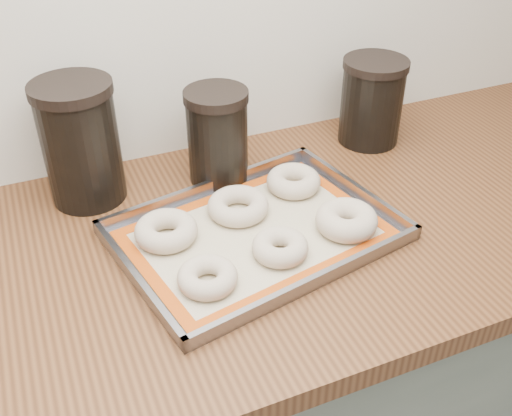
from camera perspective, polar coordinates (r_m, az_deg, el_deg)
name	(u,v)px	position (r m, az deg, el deg)	size (l,w,h in m)	color
cabinet	(322,375)	(1.44, 6.32, -15.54)	(3.00, 0.65, 0.86)	slate
countertop	(338,218)	(1.13, 7.78, -0.93)	(3.06, 0.68, 0.04)	brown
baking_tray	(256,233)	(1.03, 0.00, -2.39)	(0.51, 0.41, 0.03)	gray
baking_mat	(256,234)	(1.04, 0.00, -2.48)	(0.47, 0.37, 0.00)	#C6B793
bagel_front_left	(208,277)	(0.93, -4.64, -6.59)	(0.09, 0.09, 0.03)	beige
bagel_front_mid	(280,247)	(0.98, 2.31, -3.74)	(0.09, 0.09, 0.03)	beige
bagel_front_right	(346,220)	(1.05, 8.61, -1.14)	(0.11, 0.11, 0.04)	beige
bagel_back_left	(166,231)	(1.03, -8.56, -2.15)	(0.11, 0.11, 0.04)	beige
bagel_back_mid	(238,206)	(1.07, -1.71, 0.20)	(0.11, 0.11, 0.03)	beige
bagel_back_right	(293,181)	(1.14, 3.59, 2.58)	(0.10, 0.10, 0.04)	beige
canister_left	(81,143)	(1.12, -16.36, 6.00)	(0.14, 0.14, 0.23)	black
canister_mid	(217,136)	(1.15, -3.69, 6.85)	(0.12, 0.12, 0.19)	black
canister_right	(372,101)	(1.31, 10.97, 9.97)	(0.14, 0.14, 0.18)	black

